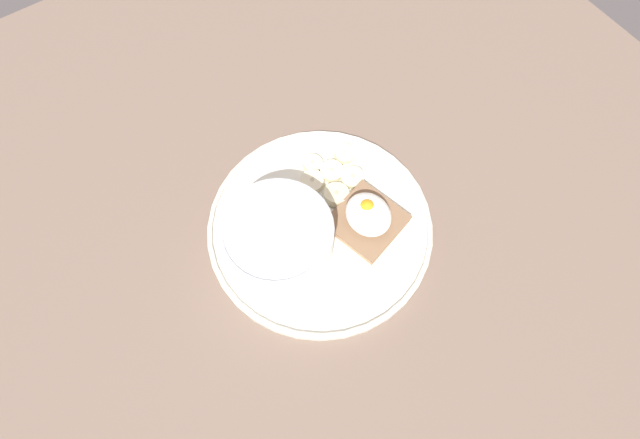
{
  "coord_description": "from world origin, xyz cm",
  "views": [
    {
      "loc": [
        21.47,
        -14.6,
        62.09
      ],
      "look_at": [
        0.0,
        0.0,
        5.0
      ],
      "focal_mm": 28.0,
      "sensor_mm": 36.0,
      "label": 1
    }
  ],
  "objects_px": {
    "banana_slice_right": "(332,171)",
    "banana_slice_outer": "(345,154)",
    "banana_slice_inner": "(352,178)",
    "banana_slice_front": "(336,194)",
    "banana_slice_left": "(313,164)",
    "oatmeal_bowl": "(280,242)",
    "toast_slice": "(367,221)",
    "poached_egg": "(368,214)",
    "banana_slice_back": "(312,181)"
  },
  "relations": [
    {
      "from": "oatmeal_bowl",
      "to": "banana_slice_left",
      "type": "bearing_deg",
      "value": 128.69
    },
    {
      "from": "toast_slice",
      "to": "banana_slice_inner",
      "type": "distance_m",
      "value": 0.07
    },
    {
      "from": "oatmeal_bowl",
      "to": "banana_slice_back",
      "type": "bearing_deg",
      "value": 124.37
    },
    {
      "from": "banana_slice_left",
      "to": "banana_slice_outer",
      "type": "relative_size",
      "value": 1.0
    },
    {
      "from": "banana_slice_back",
      "to": "banana_slice_outer",
      "type": "xyz_separation_m",
      "value": [
        -0.01,
        0.06,
        -0.0
      ]
    },
    {
      "from": "banana_slice_inner",
      "to": "poached_egg",
      "type": "bearing_deg",
      "value": -20.17
    },
    {
      "from": "banana_slice_left",
      "to": "banana_slice_front",
      "type": "bearing_deg",
      "value": -0.64
    },
    {
      "from": "banana_slice_left",
      "to": "banana_slice_outer",
      "type": "xyz_separation_m",
      "value": [
        0.01,
        0.04,
        0.0
      ]
    },
    {
      "from": "banana_slice_back",
      "to": "banana_slice_outer",
      "type": "bearing_deg",
      "value": 99.83
    },
    {
      "from": "banana_slice_left",
      "to": "banana_slice_inner",
      "type": "distance_m",
      "value": 0.06
    },
    {
      "from": "poached_egg",
      "to": "banana_slice_right",
      "type": "xyz_separation_m",
      "value": [
        -0.09,
        0.01,
        -0.02
      ]
    },
    {
      "from": "banana_slice_left",
      "to": "banana_slice_right",
      "type": "relative_size",
      "value": 0.77
    },
    {
      "from": "poached_egg",
      "to": "banana_slice_front",
      "type": "xyz_separation_m",
      "value": [
        -0.05,
        -0.01,
        -0.02
      ]
    },
    {
      "from": "banana_slice_right",
      "to": "banana_slice_outer",
      "type": "height_order",
      "value": "banana_slice_outer"
    },
    {
      "from": "oatmeal_bowl",
      "to": "banana_slice_back",
      "type": "height_order",
      "value": "oatmeal_bowl"
    },
    {
      "from": "oatmeal_bowl",
      "to": "banana_slice_right",
      "type": "height_order",
      "value": "oatmeal_bowl"
    },
    {
      "from": "banana_slice_outer",
      "to": "oatmeal_bowl",
      "type": "bearing_deg",
      "value": -64.64
    },
    {
      "from": "banana_slice_left",
      "to": "banana_slice_inner",
      "type": "xyz_separation_m",
      "value": [
        0.05,
        0.03,
        -0.0
      ]
    },
    {
      "from": "banana_slice_inner",
      "to": "banana_slice_outer",
      "type": "xyz_separation_m",
      "value": [
        -0.04,
        0.01,
        0.0
      ]
    },
    {
      "from": "banana_slice_front",
      "to": "banana_slice_left",
      "type": "distance_m",
      "value": 0.06
    },
    {
      "from": "oatmeal_bowl",
      "to": "banana_slice_outer",
      "type": "relative_size",
      "value": 4.14
    },
    {
      "from": "oatmeal_bowl",
      "to": "poached_egg",
      "type": "xyz_separation_m",
      "value": [
        0.03,
        0.11,
        -0.0
      ]
    },
    {
      "from": "toast_slice",
      "to": "banana_slice_outer",
      "type": "relative_size",
      "value": 3.14
    },
    {
      "from": "poached_egg",
      "to": "banana_slice_back",
      "type": "bearing_deg",
      "value": -164.16
    },
    {
      "from": "banana_slice_inner",
      "to": "banana_slice_left",
      "type": "bearing_deg",
      "value": -145.61
    },
    {
      "from": "banana_slice_back",
      "to": "banana_slice_right",
      "type": "height_order",
      "value": "banana_slice_back"
    },
    {
      "from": "toast_slice",
      "to": "banana_slice_outer",
      "type": "bearing_deg",
      "value": 160.29
    },
    {
      "from": "toast_slice",
      "to": "banana_slice_left",
      "type": "distance_m",
      "value": 0.11
    },
    {
      "from": "banana_slice_front",
      "to": "banana_slice_outer",
      "type": "distance_m",
      "value": 0.06
    },
    {
      "from": "toast_slice",
      "to": "banana_slice_inner",
      "type": "height_order",
      "value": "toast_slice"
    },
    {
      "from": "banana_slice_front",
      "to": "banana_slice_back",
      "type": "xyz_separation_m",
      "value": [
        -0.03,
        -0.02,
        -0.0
      ]
    },
    {
      "from": "toast_slice",
      "to": "banana_slice_outer",
      "type": "xyz_separation_m",
      "value": [
        -0.1,
        0.04,
        -0.0
      ]
    },
    {
      "from": "oatmeal_bowl",
      "to": "banana_slice_front",
      "type": "height_order",
      "value": "oatmeal_bowl"
    },
    {
      "from": "banana_slice_inner",
      "to": "banana_slice_outer",
      "type": "height_order",
      "value": "banana_slice_outer"
    },
    {
      "from": "poached_egg",
      "to": "banana_slice_outer",
      "type": "relative_size",
      "value": 1.93
    },
    {
      "from": "oatmeal_bowl",
      "to": "toast_slice",
      "type": "height_order",
      "value": "oatmeal_bowl"
    },
    {
      "from": "poached_egg",
      "to": "banana_slice_right",
      "type": "distance_m",
      "value": 0.09
    },
    {
      "from": "oatmeal_bowl",
      "to": "poached_egg",
      "type": "height_order",
      "value": "oatmeal_bowl"
    },
    {
      "from": "banana_slice_left",
      "to": "oatmeal_bowl",
      "type": "bearing_deg",
      "value": -51.31
    },
    {
      "from": "oatmeal_bowl",
      "to": "toast_slice",
      "type": "distance_m",
      "value": 0.12
    },
    {
      "from": "poached_egg",
      "to": "toast_slice",
      "type": "bearing_deg",
      "value": -12.17
    },
    {
      "from": "oatmeal_bowl",
      "to": "poached_egg",
      "type": "relative_size",
      "value": 2.15
    },
    {
      "from": "poached_egg",
      "to": "banana_slice_back",
      "type": "xyz_separation_m",
      "value": [
        -0.09,
        -0.03,
        -0.02
      ]
    },
    {
      "from": "banana_slice_back",
      "to": "banana_slice_outer",
      "type": "height_order",
      "value": "banana_slice_back"
    },
    {
      "from": "banana_slice_outer",
      "to": "banana_slice_left",
      "type": "bearing_deg",
      "value": -105.24
    },
    {
      "from": "banana_slice_front",
      "to": "banana_slice_back",
      "type": "height_order",
      "value": "same"
    },
    {
      "from": "toast_slice",
      "to": "banana_slice_right",
      "type": "xyz_separation_m",
      "value": [
        -0.09,
        0.01,
        -0.0
      ]
    },
    {
      "from": "oatmeal_bowl",
      "to": "banana_slice_front",
      "type": "bearing_deg",
      "value": 103.74
    },
    {
      "from": "banana_slice_back",
      "to": "toast_slice",
      "type": "bearing_deg",
      "value": 15.67
    },
    {
      "from": "oatmeal_bowl",
      "to": "banana_slice_outer",
      "type": "xyz_separation_m",
      "value": [
        -0.07,
        0.15,
        -0.03
      ]
    }
  ]
}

